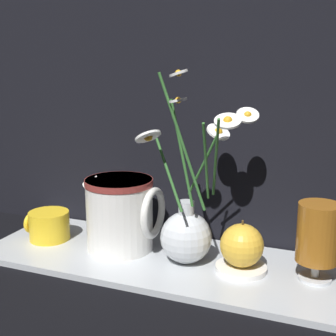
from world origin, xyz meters
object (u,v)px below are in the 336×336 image
ceramic_pitcher (121,211)px  tea_glass (318,235)px  yellow_mug (48,226)px  orange_fruit (241,246)px  vase_with_flowers (186,230)px

ceramic_pitcher → tea_glass: bearing=0.2°
yellow_mug → ceramic_pitcher: 0.18m
tea_glass → orange_fruit: size_ratio=1.60×
yellow_mug → tea_glass: 0.55m
yellow_mug → vase_with_flowers: bearing=-0.3°
vase_with_flowers → orange_fruit: size_ratio=4.17×
ceramic_pitcher → orange_fruit: bearing=-3.6°
tea_glass → ceramic_pitcher: bearing=-179.8°
vase_with_flowers → orange_fruit: vase_with_flowers is taller
ceramic_pitcher → tea_glass: (0.38, 0.00, 0.00)m
ceramic_pitcher → orange_fruit: size_ratio=1.85×
yellow_mug → tea_glass: (0.55, 0.02, 0.05)m
yellow_mug → orange_fruit: bearing=-0.0°
orange_fruit → ceramic_pitcher: bearing=176.4°
vase_with_flowers → tea_glass: vase_with_flowers is taller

